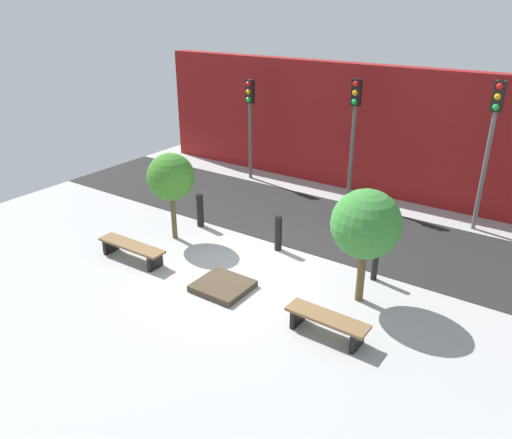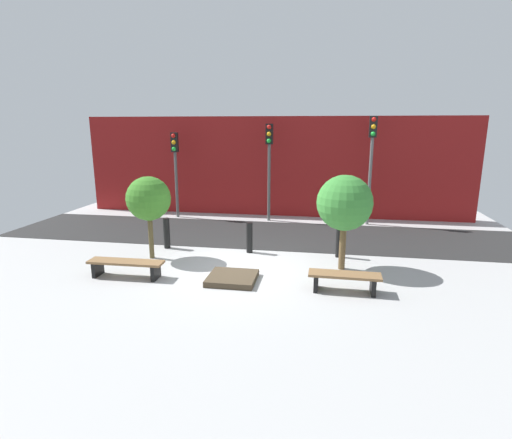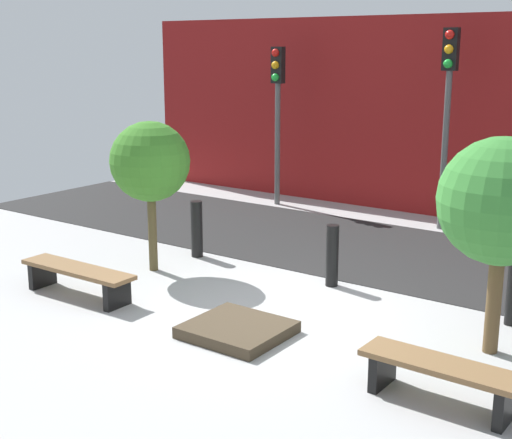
{
  "view_description": "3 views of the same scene",
  "coord_description": "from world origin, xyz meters",
  "px_view_note": "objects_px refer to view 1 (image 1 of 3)",
  "views": [
    {
      "loc": [
        6.06,
        -8.33,
        5.97
      ],
      "look_at": [
        0.51,
        -0.28,
        1.62
      ],
      "focal_mm": 35.0,
      "sensor_mm": 36.0,
      "label": 1
    },
    {
      "loc": [
        2.13,
        -9.86,
        3.74
      ],
      "look_at": [
        0.49,
        -0.23,
        1.43
      ],
      "focal_mm": 28.0,
      "sensor_mm": 36.0,
      "label": 2
    },
    {
      "loc": [
        4.98,
        -7.38,
        3.46
      ],
      "look_at": [
        -0.12,
        -0.29,
        1.34
      ],
      "focal_mm": 50.0,
      "sensor_mm": 36.0,
      "label": 3
    }
  ],
  "objects_px": {
    "bench_left": "(132,248)",
    "planter_bed": "(223,286)",
    "bollard_center": "(375,260)",
    "traffic_light_mid_west": "(354,119)",
    "bollard_far_left": "(200,210)",
    "traffic_light_west": "(250,112)",
    "tree_behind_right_bench": "(366,225)",
    "tree_behind_left_bench": "(171,177)",
    "bollard_left": "(278,233)",
    "traffic_light_mid_east": "(492,131)",
    "bench_right": "(327,322)"
  },
  "relations": [
    {
      "from": "bench_left",
      "to": "planter_bed",
      "type": "bearing_deg",
      "value": 3.3
    },
    {
      "from": "bollard_center",
      "to": "traffic_light_mid_west",
      "type": "height_order",
      "value": "traffic_light_mid_west"
    },
    {
      "from": "bollard_far_left",
      "to": "bollard_center",
      "type": "bearing_deg",
      "value": 0.0
    },
    {
      "from": "bollard_far_left",
      "to": "traffic_light_west",
      "type": "relative_size",
      "value": 0.28
    },
    {
      "from": "tree_behind_right_bench",
      "to": "bollard_far_left",
      "type": "distance_m",
      "value": 5.56
    },
    {
      "from": "tree_behind_left_bench",
      "to": "bollard_left",
      "type": "bearing_deg",
      "value": 20.19
    },
    {
      "from": "bollard_center",
      "to": "bollard_left",
      "type": "bearing_deg",
      "value": 180.0
    },
    {
      "from": "traffic_light_west",
      "to": "traffic_light_mid_east",
      "type": "distance_m",
      "value": 7.72
    },
    {
      "from": "planter_bed",
      "to": "traffic_light_mid_east",
      "type": "height_order",
      "value": "traffic_light_mid_east"
    },
    {
      "from": "bench_right",
      "to": "tree_behind_right_bench",
      "type": "distance_m",
      "value": 2.12
    },
    {
      "from": "tree_behind_right_bench",
      "to": "traffic_light_mid_east",
      "type": "xyz_separation_m",
      "value": [
        1.17,
        5.22,
        1.02
      ]
    },
    {
      "from": "bollard_center",
      "to": "traffic_light_west",
      "type": "height_order",
      "value": "traffic_light_west"
    },
    {
      "from": "traffic_light_mid_east",
      "to": "tree_behind_left_bench",
      "type": "bearing_deg",
      "value": -141.44
    },
    {
      "from": "bench_right",
      "to": "traffic_light_mid_west",
      "type": "distance_m",
      "value": 7.62
    },
    {
      "from": "bollard_far_left",
      "to": "bench_right",
      "type": "bearing_deg",
      "value": -25.4
    },
    {
      "from": "tree_behind_right_bench",
      "to": "bollard_left",
      "type": "bearing_deg",
      "value": 159.81
    },
    {
      "from": "planter_bed",
      "to": "traffic_light_mid_west",
      "type": "height_order",
      "value": "traffic_light_mid_west"
    },
    {
      "from": "bench_left",
      "to": "traffic_light_west",
      "type": "distance_m",
      "value": 7.16
    },
    {
      "from": "bench_right",
      "to": "bench_left",
      "type": "bearing_deg",
      "value": -179.04
    },
    {
      "from": "bollard_left",
      "to": "bollard_far_left",
      "type": "bearing_deg",
      "value": 180.0
    },
    {
      "from": "traffic_light_mid_west",
      "to": "bollard_center",
      "type": "bearing_deg",
      "value": -58.21
    },
    {
      "from": "planter_bed",
      "to": "traffic_light_west",
      "type": "relative_size",
      "value": 0.34
    },
    {
      "from": "bollard_left",
      "to": "traffic_light_west",
      "type": "bearing_deg",
      "value": 132.37
    },
    {
      "from": "bench_left",
      "to": "traffic_light_mid_west",
      "type": "distance_m",
      "value": 7.62
    },
    {
      "from": "tree_behind_left_bench",
      "to": "bollard_center",
      "type": "height_order",
      "value": "tree_behind_left_bench"
    },
    {
      "from": "bench_right",
      "to": "bollard_center",
      "type": "distance_m",
      "value": 2.53
    },
    {
      "from": "bench_left",
      "to": "bollard_left",
      "type": "relative_size",
      "value": 2.07
    },
    {
      "from": "bench_left",
      "to": "traffic_light_west",
      "type": "xyz_separation_m",
      "value": [
        -1.17,
        6.75,
        2.09
      ]
    },
    {
      "from": "planter_bed",
      "to": "traffic_light_west",
      "type": "distance_m",
      "value": 7.95
    },
    {
      "from": "tree_behind_left_bench",
      "to": "tree_behind_right_bench",
      "type": "distance_m",
      "value": 5.38
    },
    {
      "from": "planter_bed",
      "to": "traffic_light_mid_west",
      "type": "distance_m",
      "value": 7.03
    },
    {
      "from": "bench_right",
      "to": "tree_behind_right_bench",
      "type": "height_order",
      "value": "tree_behind_right_bench"
    },
    {
      "from": "bollard_center",
      "to": "traffic_light_west",
      "type": "bearing_deg",
      "value": 146.87
    },
    {
      "from": "bench_left",
      "to": "bollard_center",
      "type": "bearing_deg",
      "value": 24.44
    },
    {
      "from": "bench_left",
      "to": "tree_behind_right_bench",
      "type": "xyz_separation_m",
      "value": [
        5.38,
        1.53,
        1.47
      ]
    },
    {
      "from": "bollard_far_left",
      "to": "traffic_light_mid_west",
      "type": "relative_size",
      "value": 0.25
    },
    {
      "from": "planter_bed",
      "to": "traffic_light_west",
      "type": "height_order",
      "value": "traffic_light_west"
    },
    {
      "from": "bollard_far_left",
      "to": "traffic_light_mid_east",
      "type": "xyz_separation_m",
      "value": [
        6.48,
        4.23,
        2.32
      ]
    },
    {
      "from": "bench_right",
      "to": "bollard_center",
      "type": "relative_size",
      "value": 1.65
    },
    {
      "from": "bollard_left",
      "to": "tree_behind_right_bench",
      "type": "bearing_deg",
      "value": -20.19
    },
    {
      "from": "bench_right",
      "to": "tree_behind_left_bench",
      "type": "bearing_deg",
      "value": 165.05
    },
    {
      "from": "bench_right",
      "to": "bollard_far_left",
      "type": "distance_m",
      "value": 5.88
    },
    {
      "from": "tree_behind_left_bench",
      "to": "tree_behind_right_bench",
      "type": "xyz_separation_m",
      "value": [
        5.38,
        0.0,
        0.05
      ]
    },
    {
      "from": "tree_behind_right_bench",
      "to": "tree_behind_left_bench",
      "type": "bearing_deg",
      "value": -180.0
    },
    {
      "from": "bollard_center",
      "to": "traffic_light_mid_west",
      "type": "distance_m",
      "value": 5.41
    },
    {
      "from": "tree_behind_right_bench",
      "to": "bollard_center",
      "type": "distance_m",
      "value": 1.62
    },
    {
      "from": "traffic_light_mid_west",
      "to": "planter_bed",
      "type": "bearing_deg",
      "value": -90.0
    },
    {
      "from": "bollard_far_left",
      "to": "bollard_center",
      "type": "relative_size",
      "value": 0.96
    },
    {
      "from": "planter_bed",
      "to": "traffic_light_west",
      "type": "xyz_separation_m",
      "value": [
        -3.86,
        6.55,
        2.33
      ]
    },
    {
      "from": "bollard_left",
      "to": "bollard_center",
      "type": "height_order",
      "value": "bollard_center"
    }
  ]
}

